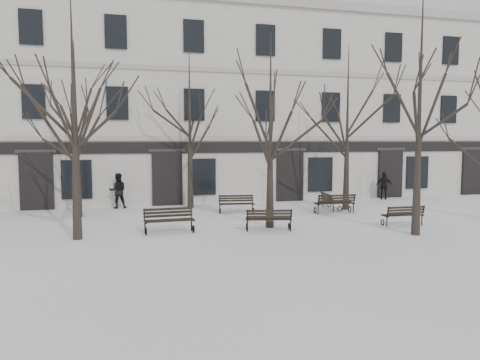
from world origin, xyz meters
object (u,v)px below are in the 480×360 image
object	(u,v)px
bench_2	(403,215)
bench_3	(236,203)
bench_1	(269,219)
bench_5	(330,200)
bench_0	(169,219)
tree_1	(270,107)
bench_4	(335,203)
tree_0	(73,85)
tree_2	(420,82)

from	to	relation	value
bench_2	bench_3	world-z (taller)	bench_3
bench_1	bench_5	xyz separation A→B (m)	(4.80, 4.60, -0.03)
bench_0	bench_2	distance (m)	9.54
tree_1	bench_1	size ratio (longest dim) A/B	4.18
tree_1	bench_2	world-z (taller)	tree_1
bench_2	bench_4	xyz separation A→B (m)	(-1.29, 3.62, 0.06)
bench_0	bench_3	bearing A→B (deg)	45.70
bench_1	bench_2	xyz separation A→B (m)	(5.71, -0.33, -0.02)
tree_0	bench_1	xyz separation A→B (m)	(7.05, -0.32, -4.95)
bench_0	bench_5	xyz separation A→B (m)	(8.57, 3.95, -0.06)
tree_0	bench_1	distance (m)	8.62
bench_1	bench_4	distance (m)	5.50
bench_3	bench_5	world-z (taller)	bench_3
bench_3	bench_5	xyz separation A→B (m)	(4.89, -0.13, -0.01)
bench_1	bench_3	xyz separation A→B (m)	(-0.09, 4.73, -0.02)
tree_1	bench_3	bearing A→B (deg)	95.44
tree_1	tree_2	distance (m)	5.61
tree_0	tree_2	size ratio (longest dim) A/B	0.96
tree_0	bench_5	distance (m)	13.55
tree_0	bench_2	xyz separation A→B (m)	(12.76, -0.65, -4.97)
tree_0	tree_2	bearing A→B (deg)	-11.08
bench_1	bench_5	size ratio (longest dim) A/B	1.08
tree_2	bench_3	world-z (taller)	tree_2
tree_0	tree_1	distance (m)	7.38
tree_1	bench_0	xyz separation A→B (m)	(-4.06, -0.09, -4.30)
tree_1	bench_5	world-z (taller)	tree_1
tree_1	bench_2	distance (m)	7.03
bench_4	bench_1	bearing A→B (deg)	38.85
bench_0	bench_3	distance (m)	5.50
bench_2	tree_1	bearing A→B (deg)	-9.47
tree_0	bench_3	distance (m)	9.63
tree_2	bench_1	world-z (taller)	tree_2
tree_1	tree_0	bearing A→B (deg)	-176.72
tree_2	bench_2	bearing A→B (deg)	69.97
tree_2	bench_3	size ratio (longest dim) A/B	5.13
tree_0	bench_4	world-z (taller)	tree_0
bench_0	bench_4	xyz separation A→B (m)	(8.19, 2.64, 0.01)
tree_1	tree_2	bearing A→B (deg)	-30.26
bench_4	bench_5	distance (m)	1.37
bench_4	tree_1	bearing A→B (deg)	33.91
bench_2	tree_2	bearing A→B (deg)	71.66
tree_2	bench_1	bearing A→B (deg)	157.93
bench_3	bench_0	bearing A→B (deg)	-124.40
bench_3	bench_4	distance (m)	4.73
tree_0	tree_1	world-z (taller)	tree_0
tree_2	bench_2	world-z (taller)	tree_2
bench_1	bench_2	size ratio (longest dim) A/B	1.08
bench_1	tree_1	bearing A→B (deg)	-100.26
bench_4	bench_3	bearing A→B (deg)	-15.59
bench_0	bench_3	size ratio (longest dim) A/B	1.09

